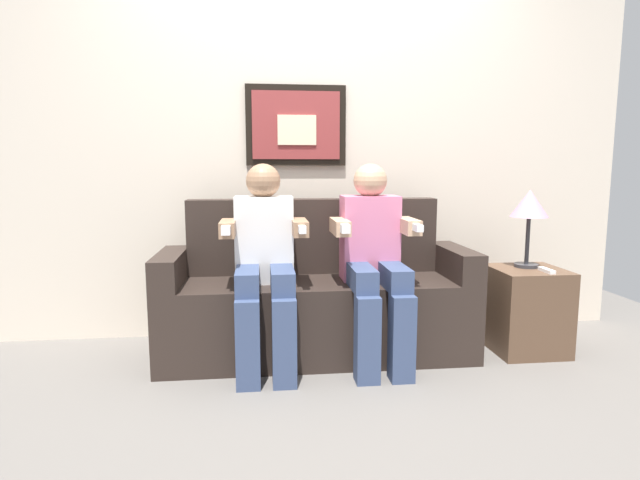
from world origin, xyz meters
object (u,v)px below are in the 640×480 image
person_on_left (264,258)px  table_lamp (529,207)px  person_on_right (374,256)px  side_table_right (526,310)px  couch (317,301)px  spare_remote_on_table (547,270)px

person_on_left → table_lamp: (1.55, 0.11, 0.25)m
person_on_right → side_table_right: bearing=3.7°
couch → person_on_left: size_ratio=1.61×
couch → spare_remote_on_table: (1.29, -0.21, 0.20)m
person_on_right → side_table_right: (0.94, 0.06, -0.36)m
side_table_right → spare_remote_on_table: 0.29m
person_on_left → table_lamp: 1.58m
person_on_left → side_table_right: bearing=2.3°
spare_remote_on_table → person_on_left: bearing=178.3°
person_on_right → side_table_right: 1.01m
couch → person_on_right: person_on_right is taller
side_table_right → table_lamp: size_ratio=1.09×
couch → person_on_left: (-0.30, -0.17, 0.29)m
side_table_right → spare_remote_on_table: bearing=-65.2°
table_lamp → spare_remote_on_table: 0.38m
couch → person_on_right: size_ratio=1.61×
person_on_left → side_table_right: (1.54, 0.06, -0.36)m
person_on_left → spare_remote_on_table: 1.60m
couch → side_table_right: size_ratio=3.57×
person_on_left → person_on_right: 0.60m
person_on_left → spare_remote_on_table: (1.59, -0.05, -0.10)m
couch → table_lamp: size_ratio=3.88×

